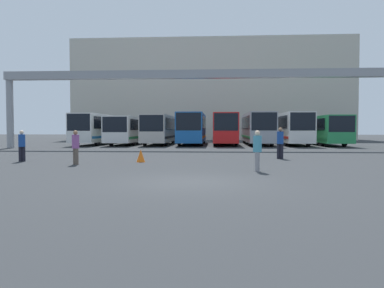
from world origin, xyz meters
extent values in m
plane|color=#2D3033|center=(0.00, 0.00, 0.00)|extent=(200.00, 200.00, 0.00)
cube|color=#B7B2A3|center=(0.00, 51.00, 7.85)|extent=(43.73, 12.00, 15.70)
cylinder|color=gray|center=(-17.50, 20.24, 3.02)|extent=(0.60, 0.60, 6.05)
cube|color=gray|center=(0.00, 20.24, 6.40)|extent=(35.60, 0.80, 0.70)
cube|color=silver|center=(-12.30, 28.27, 1.81)|extent=(2.45, 10.62, 2.92)
cube|color=black|center=(-12.30, 22.98, 2.35)|extent=(2.25, 0.06, 1.64)
cube|color=black|center=(-12.30, 28.27, 2.35)|extent=(2.48, 9.03, 1.23)
cube|color=#1966B2|center=(-12.30, 28.27, 0.88)|extent=(2.48, 10.09, 0.24)
cylinder|color=black|center=(-13.36, 25.29, 0.54)|extent=(0.28, 1.08, 1.08)
cylinder|color=black|center=(-11.23, 25.29, 0.54)|extent=(0.28, 1.08, 1.08)
cylinder|color=black|center=(-13.36, 31.24, 0.54)|extent=(0.28, 1.08, 1.08)
cylinder|color=black|center=(-11.23, 31.24, 0.54)|extent=(0.28, 1.08, 1.08)
cube|color=silver|center=(-8.79, 29.15, 1.67)|extent=(2.58, 12.39, 2.63)
cube|color=black|center=(-8.79, 22.98, 2.14)|extent=(2.37, 0.06, 1.47)
cube|color=black|center=(-8.79, 29.15, 2.14)|extent=(2.61, 10.53, 1.10)
cube|color=#268C4C|center=(-8.79, 29.15, 0.82)|extent=(2.61, 11.77, 0.24)
cylinder|color=black|center=(-9.91, 25.68, 0.52)|extent=(0.28, 1.05, 1.05)
cylinder|color=black|center=(-7.66, 25.68, 0.52)|extent=(0.28, 1.05, 1.05)
cylinder|color=black|center=(-9.91, 32.62, 0.52)|extent=(0.28, 1.05, 1.05)
cylinder|color=black|center=(-7.66, 32.62, 0.52)|extent=(0.28, 1.05, 1.05)
cube|color=beige|center=(-5.27, 28.28, 1.74)|extent=(2.48, 10.65, 2.78)
cube|color=black|center=(-5.27, 22.98, 2.25)|extent=(2.28, 0.06, 1.56)
cube|color=black|center=(-5.27, 28.28, 2.25)|extent=(2.51, 9.06, 1.17)
cube|color=black|center=(-5.27, 28.28, 0.85)|extent=(2.51, 10.12, 0.24)
cylinder|color=black|center=(-6.35, 25.30, 0.54)|extent=(0.28, 1.09, 1.09)
cylinder|color=black|center=(-4.19, 25.30, 0.54)|extent=(0.28, 1.09, 1.09)
cylinder|color=black|center=(-6.35, 31.27, 0.54)|extent=(0.28, 1.09, 1.09)
cylinder|color=black|center=(-4.19, 31.27, 0.54)|extent=(0.28, 1.09, 1.09)
cube|color=#1959A5|center=(-1.76, 28.74, 1.85)|extent=(2.57, 11.57, 2.99)
cube|color=black|center=(-1.76, 22.98, 2.40)|extent=(2.37, 0.06, 1.68)
cube|color=black|center=(-1.76, 28.74, 2.40)|extent=(2.60, 9.83, 1.26)
cube|color=orange|center=(-1.76, 28.74, 0.89)|extent=(2.60, 10.99, 0.24)
cylinder|color=black|center=(-2.88, 25.50, 0.52)|extent=(0.28, 1.04, 1.04)
cylinder|color=black|center=(-0.63, 25.50, 0.52)|extent=(0.28, 1.04, 1.04)
cylinder|color=black|center=(-2.88, 31.98, 0.52)|extent=(0.28, 1.04, 1.04)
cylinder|color=black|center=(-0.63, 31.98, 0.52)|extent=(0.28, 1.04, 1.04)
cube|color=red|center=(1.76, 28.49, 1.82)|extent=(2.44, 11.06, 2.94)
cube|color=black|center=(1.76, 22.98, 2.37)|extent=(2.25, 0.06, 1.65)
cube|color=black|center=(1.76, 28.49, 2.37)|extent=(2.47, 9.40, 1.24)
cube|color=black|center=(1.76, 28.49, 0.88)|extent=(2.47, 10.50, 0.24)
cylinder|color=black|center=(0.70, 25.39, 0.53)|extent=(0.28, 1.07, 1.07)
cylinder|color=black|center=(2.82, 25.39, 0.53)|extent=(0.28, 1.07, 1.07)
cylinder|color=black|center=(0.70, 31.58, 0.53)|extent=(0.28, 1.07, 1.07)
cylinder|color=black|center=(2.82, 31.58, 0.53)|extent=(0.28, 1.07, 1.07)
cube|color=#999EA5|center=(5.27, 29.19, 1.85)|extent=(2.55, 12.46, 3.00)
cube|color=black|center=(5.27, 22.98, 2.41)|extent=(2.34, 0.06, 1.68)
cube|color=black|center=(5.27, 29.19, 2.41)|extent=(2.58, 10.59, 1.26)
cube|color=#268C4C|center=(5.27, 29.19, 0.89)|extent=(2.58, 11.84, 0.24)
cylinder|color=black|center=(4.16, 25.70, 0.46)|extent=(0.28, 0.92, 0.92)
cylinder|color=black|center=(6.38, 25.70, 0.46)|extent=(0.28, 0.92, 0.92)
cylinder|color=black|center=(4.16, 32.68, 0.46)|extent=(0.28, 0.92, 0.92)
cylinder|color=black|center=(6.38, 32.68, 0.46)|extent=(0.28, 0.92, 0.92)
cube|color=silver|center=(8.79, 28.53, 1.84)|extent=(2.51, 11.14, 2.99)
cube|color=black|center=(8.79, 22.98, 2.40)|extent=(2.31, 0.06, 1.67)
cube|color=black|center=(8.79, 28.53, 2.40)|extent=(2.54, 9.47, 1.25)
cube|color=red|center=(8.79, 28.53, 0.89)|extent=(2.54, 10.58, 0.24)
cylinder|color=black|center=(7.69, 25.41, 0.54)|extent=(0.28, 1.07, 1.07)
cylinder|color=black|center=(9.88, 25.41, 0.54)|extent=(0.28, 1.07, 1.07)
cylinder|color=black|center=(7.69, 31.65, 0.54)|extent=(0.28, 1.07, 1.07)
cylinder|color=black|center=(9.88, 31.65, 0.54)|extent=(0.28, 1.07, 1.07)
cube|color=#268C4C|center=(12.30, 28.97, 1.69)|extent=(2.56, 12.03, 2.68)
cube|color=black|center=(12.30, 22.98, 2.18)|extent=(2.36, 0.06, 1.50)
cube|color=black|center=(12.30, 28.97, 2.18)|extent=(2.59, 10.23, 1.13)
cube|color=#268C4C|center=(12.30, 28.97, 0.83)|extent=(2.59, 11.43, 0.24)
cylinder|color=black|center=(11.18, 25.60, 0.53)|extent=(0.28, 1.05, 1.05)
cylinder|color=black|center=(13.42, 25.60, 0.53)|extent=(0.28, 1.05, 1.05)
cylinder|color=black|center=(11.18, 32.34, 0.53)|extent=(0.28, 1.05, 1.05)
cylinder|color=black|center=(13.42, 32.34, 0.53)|extent=(0.28, 1.05, 1.05)
cylinder|color=black|center=(4.44, 9.78, 0.43)|extent=(0.20, 0.20, 0.86)
cylinder|color=black|center=(4.61, 9.74, 0.43)|extent=(0.20, 0.20, 0.86)
cylinder|color=navy|center=(4.52, 9.76, 1.21)|extent=(0.37, 0.37, 0.71)
sphere|color=#8C6647|center=(4.52, 9.76, 1.68)|extent=(0.23, 0.23, 0.23)
cylinder|color=black|center=(-9.29, 7.05, 0.39)|extent=(0.18, 0.18, 0.78)
cylinder|color=black|center=(-9.43, 7.00, 0.39)|extent=(0.18, 0.18, 0.78)
cylinder|color=navy|center=(-9.36, 7.02, 1.11)|extent=(0.34, 0.34, 0.65)
sphere|color=beige|center=(-9.36, 7.02, 1.54)|extent=(0.21, 0.21, 0.21)
cylinder|color=brown|center=(-5.84, 5.52, 0.39)|extent=(0.18, 0.18, 0.78)
cylinder|color=brown|center=(-5.96, 5.61, 0.39)|extent=(0.18, 0.18, 0.78)
cylinder|color=#8C4C8C|center=(-5.90, 5.57, 1.11)|extent=(0.34, 0.34, 0.65)
sphere|color=#8C6647|center=(-5.90, 5.57, 1.55)|extent=(0.21, 0.21, 0.21)
cylinder|color=gray|center=(2.51, 3.12, 0.39)|extent=(0.18, 0.18, 0.79)
cylinder|color=gray|center=(2.52, 3.28, 0.39)|extent=(0.18, 0.18, 0.79)
cylinder|color=teal|center=(2.51, 3.20, 1.12)|extent=(0.35, 0.35, 0.66)
sphere|color=beige|center=(2.51, 3.20, 1.55)|extent=(0.21, 0.21, 0.21)
cone|color=orange|center=(-3.05, 7.12, 0.33)|extent=(0.44, 0.44, 0.67)
camera|label=1|loc=(0.86, -11.98, 1.73)|focal=35.00mm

